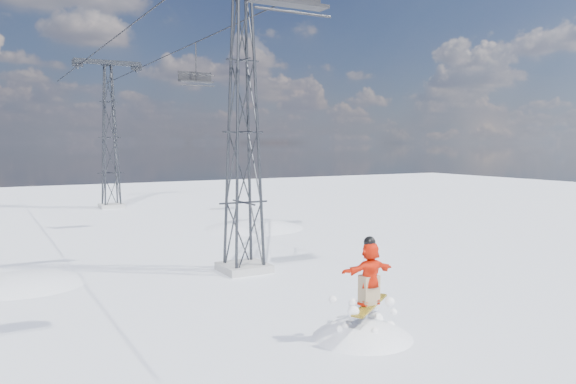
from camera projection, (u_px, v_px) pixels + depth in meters
name	position (u px, v px, depth m)	size (l,w,h in m)	color
ground	(342.00, 334.00, 14.92)	(120.00, 120.00, 0.00)	white
lift_tower_near	(243.00, 133.00, 21.79)	(5.20, 1.80, 11.43)	#999999
lift_tower_far	(110.00, 138.00, 43.57)	(5.20, 1.80, 11.43)	#999999
haul_cables	(157.00, 39.00, 31.34)	(4.46, 51.00, 0.06)	black
lift_chair_mid	(196.00, 78.00, 32.49)	(2.02, 0.58, 2.51)	black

